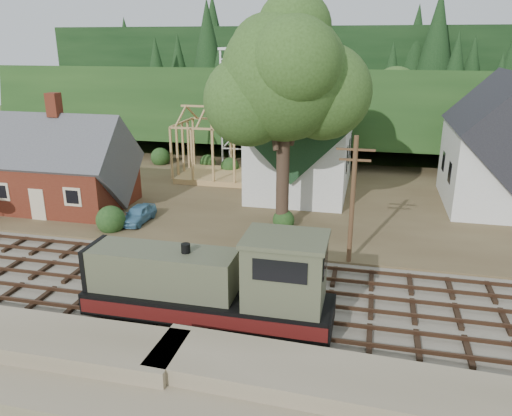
# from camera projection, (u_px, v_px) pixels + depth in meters

# --- Properties ---
(ground) EXTENTS (140.00, 140.00, 0.00)m
(ground) POSITION_uv_depth(u_px,v_px,m) (213.00, 293.00, 27.15)
(ground) COLOR #384C1E
(ground) RESTS_ON ground
(embankment) EXTENTS (64.00, 5.00, 1.60)m
(embankment) POSITION_uv_depth(u_px,v_px,m) (146.00, 395.00, 19.30)
(embankment) COLOR #7F7259
(embankment) RESTS_ON ground
(railroad_bed) EXTENTS (64.00, 11.00, 0.16)m
(railroad_bed) POSITION_uv_depth(u_px,v_px,m) (213.00, 292.00, 27.12)
(railroad_bed) COLOR #726B5B
(railroad_bed) RESTS_ON ground
(village_flat) EXTENTS (64.00, 26.00, 0.30)m
(village_flat) POSITION_uv_depth(u_px,v_px,m) (276.00, 196.00, 43.73)
(village_flat) COLOR brown
(village_flat) RESTS_ON ground
(hillside) EXTENTS (70.00, 28.96, 12.74)m
(hillside) POSITION_uv_depth(u_px,v_px,m) (310.00, 145.00, 65.94)
(hillside) COLOR #1E3F19
(hillside) RESTS_ON ground
(ridge) EXTENTS (80.00, 20.00, 12.00)m
(ridge) POSITION_uv_depth(u_px,v_px,m) (322.00, 126.00, 80.72)
(ridge) COLOR black
(ridge) RESTS_ON ground
(depot) EXTENTS (10.80, 7.41, 9.00)m
(depot) POSITION_uv_depth(u_px,v_px,m) (62.00, 171.00, 39.71)
(depot) COLOR #592114
(depot) RESTS_ON village_flat
(church) EXTENTS (8.40, 15.17, 13.00)m
(church) POSITION_uv_depth(u_px,v_px,m) (303.00, 136.00, 43.25)
(church) COLOR silver
(church) RESTS_ON village_flat
(farmhouse) EXTENTS (8.40, 10.80, 10.60)m
(farmhouse) POSITION_uv_depth(u_px,v_px,m) (503.00, 150.00, 39.30)
(farmhouse) COLOR silver
(farmhouse) RESTS_ON village_flat
(timber_frame) EXTENTS (8.20, 6.20, 6.99)m
(timber_frame) POSITION_uv_depth(u_px,v_px,m) (222.00, 148.00, 47.71)
(timber_frame) COLOR tan
(timber_frame) RESTS_ON village_flat
(lattice_tower) EXTENTS (3.20, 3.20, 12.12)m
(lattice_tower) POSITION_uv_depth(u_px,v_px,m) (238.00, 72.00, 51.10)
(lattice_tower) COLOR silver
(lattice_tower) RESTS_ON village_flat
(big_tree) EXTENTS (10.90, 8.40, 14.70)m
(big_tree) POSITION_uv_depth(u_px,v_px,m) (287.00, 86.00, 32.75)
(big_tree) COLOR #38281E
(big_tree) RESTS_ON village_flat
(telegraph_pole_near) EXTENTS (2.20, 0.28, 8.00)m
(telegraph_pole_near) POSITION_uv_depth(u_px,v_px,m) (353.00, 199.00, 29.10)
(telegraph_pole_near) COLOR #4C331E
(telegraph_pole_near) RESTS_ON ground
(locomotive) EXTENTS (11.76, 2.94, 4.71)m
(locomotive) POSITION_uv_depth(u_px,v_px,m) (216.00, 286.00, 23.46)
(locomotive) COLOR black
(locomotive) RESTS_ON railroad_bed
(car_blue) EXTENTS (1.61, 3.78, 1.27)m
(car_blue) POSITION_uv_depth(u_px,v_px,m) (138.00, 214.00, 36.70)
(car_blue) COLOR #5692B8
(car_blue) RESTS_ON village_flat
(car_green) EXTENTS (4.26, 2.15, 1.34)m
(car_green) POSITION_uv_depth(u_px,v_px,m) (35.00, 201.00, 39.64)
(car_green) COLOR #7DA16F
(car_green) RESTS_ON village_flat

